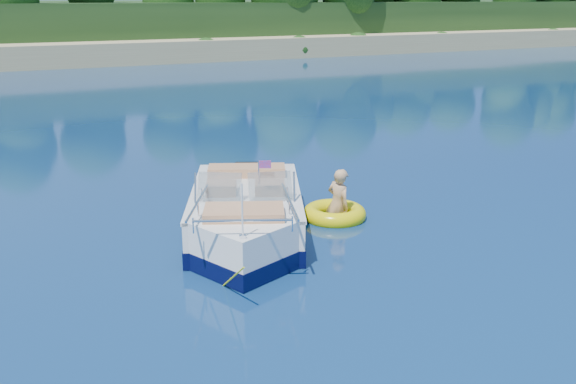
# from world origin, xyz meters

# --- Properties ---
(ground) EXTENTS (160.00, 160.00, 0.00)m
(ground) POSITION_xyz_m (0.00, 0.00, 0.00)
(ground) COLOR #0A204B
(ground) RESTS_ON ground
(shoreline) EXTENTS (170.00, 59.00, 6.00)m
(shoreline) POSITION_xyz_m (0.00, 63.77, 0.98)
(shoreline) COLOR tan
(shoreline) RESTS_ON ground
(motorboat) EXTENTS (3.50, 5.42, 1.92)m
(motorboat) POSITION_xyz_m (-2.24, 1.21, 0.37)
(motorboat) COLOR white
(motorboat) RESTS_ON ground
(tow_tube) EXTENTS (1.74, 1.74, 0.35)m
(tow_tube) POSITION_xyz_m (-0.17, 1.44, 0.09)
(tow_tube) COLOR yellow
(tow_tube) RESTS_ON ground
(boy) EXTENTS (0.60, 0.91, 1.65)m
(boy) POSITION_xyz_m (-0.14, 1.41, 0.00)
(boy) COLOR tan
(boy) RESTS_ON ground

